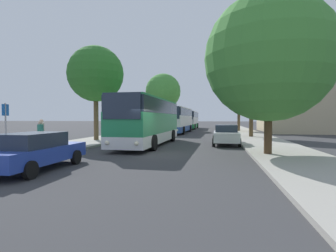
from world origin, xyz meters
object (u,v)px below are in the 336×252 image
Objects in this scene: pedestrian_waiting_near at (42,133)px; pedestrian_waiting_far at (41,135)px; parked_car_right_near at (226,135)px; tree_right_far at (269,58)px; bus_front at (149,121)px; tree_left_near at (163,91)px; bus_stop_sign at (6,123)px; tree_left_far at (96,74)px; tree_right_mid at (251,88)px; bus_middle at (178,120)px; bus_rear at (190,120)px; tree_right_near at (239,99)px; parked_car_left_curb at (34,151)px.

pedestrian_waiting_near is 1.45m from pedestrian_waiting_far.
tree_right_far is at bearing 109.80° from parked_car_right_near.
pedestrian_waiting_far is at bearing -0.22° from pedestrian_waiting_near.
bus_front is 1.17× the size of tree_left_near.
tree_left_far reaches higher than bus_stop_sign.
bus_front is 9.49m from tree_right_far.
tree_right_mid reaches higher than parked_car_right_near.
bus_front is 16.44m from bus_middle.
parked_car_right_near is at bearing -79.06° from bus_rear.
tree_right_near reaches higher than parked_car_right_near.
parked_car_right_near is 1.57× the size of bus_stop_sign.
pedestrian_waiting_near is 30.06m from tree_left_near.
parked_car_left_curb is at bearing -92.68° from bus_rear.
bus_front is at bearing 149.26° from tree_right_far.
tree_right_near is at bearing -92.84° from pedestrian_waiting_far.
bus_front is 2.39× the size of parked_car_left_curb.
tree_right_near is 25.41m from tree_right_far.
tree_right_near is at bearing 114.76° from pedestrian_waiting_near.
parked_car_left_curb is (-1.94, -40.76, -0.99)m from bus_rear.
parked_car_left_curb is 0.59× the size of tree_left_far.
tree_right_near is at bearing 28.77° from bus_middle.
bus_rear is (0.11, 14.30, -0.07)m from bus_middle.
bus_front is 1.64× the size of tree_right_near.
tree_left_near is (1.41, 30.65, 5.68)m from pedestrian_waiting_far.
bus_middle is 1.52× the size of tree_left_far.
tree_right_far is (-0.59, -25.40, 0.27)m from tree_right_near.
parked_car_right_near is 27.44m from tree_left_near.
tree_right_far is at bearing -27.01° from tree_left_far.
bus_rear is 38.32m from bus_stop_sign.
bus_stop_sign is at bearing -98.67° from bus_rear.
tree_right_near reaches higher than pedestrian_waiting_near.
tree_left_near is at bearing 93.09° from parked_car_left_curb.
bus_middle is 16.53m from parked_car_right_near.
bus_stop_sign is (-11.53, -8.14, 1.00)m from parked_car_right_near.
parked_car_right_near is at bearing -97.32° from tree_right_near.
bus_middle reaches higher than pedestrian_waiting_near.
bus_rear is at bearing 90.99° from bus_front.
pedestrian_waiting_near is 0.22× the size of tree_right_far.
tree_right_far is at bearing -93.53° from tree_right_mid.
bus_stop_sign is 33.46m from tree_left_near.
bus_rear is at bearing 79.81° from tree_left_far.
tree_left_near reaches higher than parked_car_left_curb.
bus_front is 26.71m from tree_left_near.
tree_left_far is 0.96× the size of tree_right_far.
tree_left_near reaches higher than tree_right_near.
parked_car_right_near is at bearing 35.23° from bus_stop_sign.
bus_rear is at bearing 129.89° from tree_right_near.
tree_left_far reaches higher than bus_rear.
pedestrian_waiting_near reaches higher than parked_car_right_near.
tree_right_mid is (14.05, 13.40, 4.02)m from pedestrian_waiting_far.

